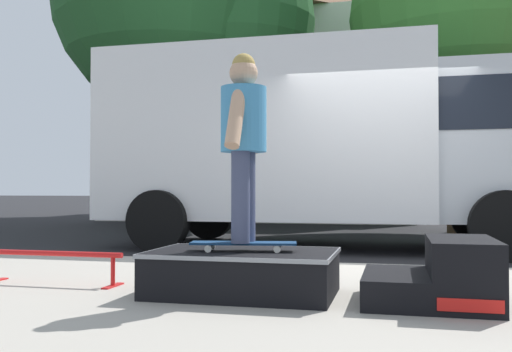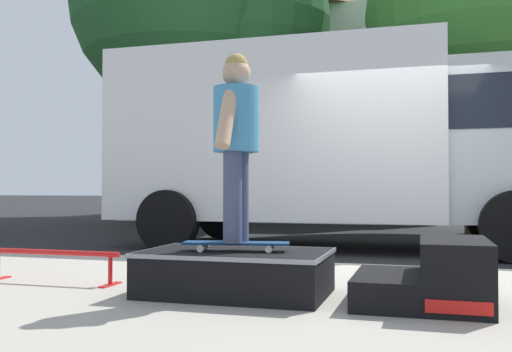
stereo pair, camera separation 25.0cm
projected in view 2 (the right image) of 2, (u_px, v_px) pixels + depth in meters
ground_plane at (384, 270)px, 6.45m from camera, size 140.00×140.00×0.00m
sidewalk_slab at (352, 324)px, 3.58m from camera, size 50.00×5.00×0.12m
skate_box at (236, 271)px, 4.26m from camera, size 1.37×0.87×0.33m
kicker_ramp at (433, 278)px, 3.86m from camera, size 0.88×0.89×0.45m
grind_rail at (52, 259)px, 4.83m from camera, size 1.27×0.28×0.28m
skateboard at (236, 244)px, 4.22m from camera, size 0.80×0.34×0.07m
skater_kid at (236, 131)px, 4.24m from camera, size 0.34×0.72×1.40m
box_truck at (341, 138)px, 8.82m from camera, size 6.91×2.63×3.05m
street_tree_main at (203, 6)px, 13.98m from camera, size 6.39×5.81×8.49m
street_tree_neighbour at (491, 16)px, 11.68m from camera, size 5.02×4.57×6.89m
house_behind at (295, 92)px, 19.54m from camera, size 9.54×8.22×8.40m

